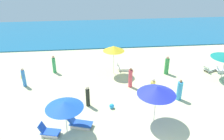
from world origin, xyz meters
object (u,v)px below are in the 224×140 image
object	(u,v)px
umbrella_2	(157,90)
lounge_chair_3_1	(79,123)
lounge_chair_3_0	(49,131)
lounge_chair_4_0	(124,68)
umbrella_4	(114,48)
beachgoer_2	(88,96)
lounge_chair_5_0	(222,70)
beach_ball_0	(22,76)
beachgoer_4	(153,88)
beachgoer_6	(54,65)
beachgoer_3	(130,78)
beachgoer_5	(180,91)
umbrella_3	(64,105)
beachgoer_1	(167,66)
beach_ball_1	(112,106)
lounge_chair_5_1	(209,69)
beachgoer_0	(24,78)

from	to	relation	value
umbrella_2	lounge_chair_3_1	distance (m)	5.19
lounge_chair_3_0	lounge_chair_4_0	world-z (taller)	lounge_chair_4_0
umbrella_4	beachgoer_2	bearing A→B (deg)	-116.00
lounge_chair_5_0	beach_ball_0	bearing A→B (deg)	99.32
umbrella_2	beachgoer_4	distance (m)	3.32
lounge_chair_3_0	beachgoer_6	world-z (taller)	beachgoer_6
beachgoer_4	beachgoer_6	world-z (taller)	beachgoer_6
beachgoer_2	beachgoer_3	world-z (taller)	beachgoer_3
beachgoer_5	beachgoer_3	bearing A→B (deg)	94.21
umbrella_2	lounge_chair_3_0	distance (m)	6.89
umbrella_2	lounge_chair_5_0	distance (m)	10.39
beachgoer_2	umbrella_2	bearing A→B (deg)	118.94
umbrella_2	beachgoer_2	distance (m)	4.96
umbrella_3	lounge_chair_4_0	size ratio (longest dim) A/B	1.48
lounge_chair_3_0	umbrella_4	distance (m)	9.19
lounge_chair_5_0	lounge_chair_3_1	bearing A→B (deg)	127.53
beachgoer_6	beach_ball_0	distance (m)	2.88
beachgoer_1	lounge_chair_3_1	bearing A→B (deg)	112.98
umbrella_2	beach_ball_1	distance (m)	3.72
umbrella_2	beach_ball_0	world-z (taller)	umbrella_2
lounge_chair_5_1	umbrella_3	bearing A→B (deg)	95.88
beachgoer_4	lounge_chair_5_0	bearing A→B (deg)	7.81
lounge_chair_3_1	beachgoer_0	bearing A→B (deg)	57.21
lounge_chair_3_0	beachgoer_2	size ratio (longest dim) A/B	0.83
lounge_chair_5_1	beachgoer_3	world-z (taller)	beachgoer_3
lounge_chair_3_1	beachgoer_5	distance (m)	7.65
umbrella_2	beachgoer_0	xyz separation A→B (m)	(-9.35, 5.46, -1.53)
lounge_chair_3_0	beachgoer_2	xyz separation A→B (m)	(2.34, 2.79, 0.51)
umbrella_3	beach_ball_1	bearing A→B (deg)	36.81
lounge_chair_5_1	beach_ball_0	world-z (taller)	lounge_chair_5_1
lounge_chair_3_1	beachgoer_4	xyz separation A→B (m)	(5.40, 2.91, 0.44)
umbrella_2	beachgoer_2	xyz separation A→B (m)	(-4.21, 2.13, -1.53)
beachgoer_0	beachgoer_1	size ratio (longest dim) A/B	0.95
beachgoer_4	beachgoer_5	size ratio (longest dim) A/B	0.93
umbrella_3	beachgoer_1	world-z (taller)	umbrella_3
lounge_chair_3_0	beachgoer_3	bearing A→B (deg)	-34.21
beachgoer_2	beachgoer_5	size ratio (longest dim) A/B	0.97
beachgoer_3	beachgoer_4	distance (m)	2.15
lounge_chair_3_1	beachgoer_1	xyz separation A→B (m)	(7.65, 6.51, 0.53)
beach_ball_0	beachgoer_2	bearing A→B (deg)	-40.00
beachgoer_1	lounge_chair_5_1	bearing A→B (deg)	-105.84
lounge_chair_5_1	beachgoer_4	xyz separation A→B (m)	(-6.41, -3.71, 0.47)
umbrella_3	beachgoer_6	bearing A→B (deg)	101.72
umbrella_3	beachgoer_1	size ratio (longest dim) A/B	1.29
beachgoer_6	beach_ball_1	xyz separation A→B (m)	(4.64, -6.07, -0.62)
beachgoer_1	lounge_chair_5_0	bearing A→B (deg)	-110.16
beachgoer_1	umbrella_3	bearing A→B (deg)	112.40
beachgoer_5	umbrella_3	bearing A→B (deg)	147.49
umbrella_3	beach_ball_0	xyz separation A→B (m)	(-4.40, 7.45, -1.85)
umbrella_2	beach_ball_1	bearing A→B (deg)	147.24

